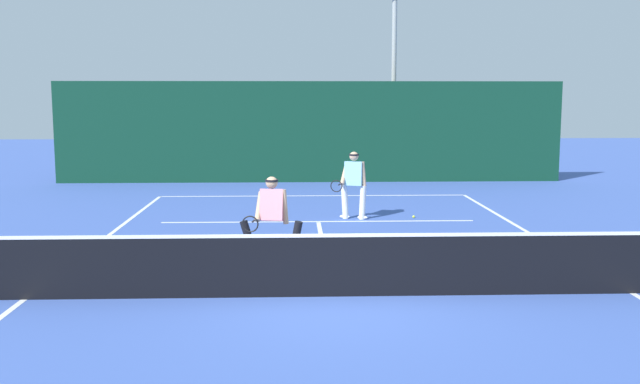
# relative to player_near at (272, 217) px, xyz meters

# --- Properties ---
(ground_plane) EXTENTS (80.00, 80.00, 0.00)m
(ground_plane) POSITION_rel_player_near_xyz_m (0.99, -2.10, -0.88)
(ground_plane) COLOR #3C58A8
(court_line_baseline_far) EXTENTS (9.29, 0.10, 0.01)m
(court_line_baseline_far) POSITION_rel_player_near_xyz_m (0.99, 8.91, -0.88)
(court_line_baseline_far) COLOR white
(court_line_baseline_far) RESTS_ON ground_plane
(court_line_sideline_left) EXTENTS (0.10, 22.01, 0.01)m
(court_line_sideline_left) POSITION_rel_player_near_xyz_m (-3.65, -2.10, -0.88)
(court_line_sideline_left) COLOR white
(court_line_sideline_left) RESTS_ON ground_plane
(court_line_sideline_right) EXTENTS (0.10, 22.01, 0.01)m
(court_line_sideline_right) POSITION_rel_player_near_xyz_m (5.64, -2.10, -0.88)
(court_line_sideline_right) COLOR white
(court_line_sideline_right) RESTS_ON ground_plane
(court_line_service) EXTENTS (7.58, 0.10, 0.01)m
(court_line_service) POSITION_rel_player_near_xyz_m (0.99, 4.41, -0.88)
(court_line_service) COLOR white
(court_line_service) RESTS_ON ground_plane
(court_line_centre) EXTENTS (0.10, 6.40, 0.01)m
(court_line_centre) POSITION_rel_player_near_xyz_m (0.99, 1.10, -0.88)
(court_line_centre) COLOR white
(court_line_centre) RESTS_ON ground_plane
(tennis_net) EXTENTS (10.19, 0.09, 1.07)m
(tennis_net) POSITION_rel_player_near_xyz_m (0.99, -2.10, -0.38)
(tennis_net) COLOR #1E4723
(tennis_net) RESTS_ON ground_plane
(player_near) EXTENTS (1.16, 0.86, 1.61)m
(player_near) POSITION_rel_player_near_xyz_m (0.00, 0.00, 0.00)
(player_near) COLOR black
(player_near) RESTS_ON ground_plane
(player_far) EXTENTS (0.96, 0.87, 1.67)m
(player_far) POSITION_rel_player_near_xyz_m (1.87, 4.77, 0.04)
(player_far) COLOR silver
(player_far) RESTS_ON ground_plane
(tennis_ball) EXTENTS (0.07, 0.07, 0.07)m
(tennis_ball) POSITION_rel_player_near_xyz_m (3.39, 4.84, -0.85)
(tennis_ball) COLOR #D1E033
(tennis_ball) RESTS_ON ground_plane
(back_fence_windscreen) EXTENTS (17.76, 0.12, 3.53)m
(back_fence_windscreen) POSITION_rel_player_near_xyz_m (0.99, 12.41, 0.88)
(back_fence_windscreen) COLOR #0D3725
(back_fence_windscreen) RESTS_ON ground_plane
(light_pole) EXTENTS (0.55, 0.44, 7.03)m
(light_pole) POSITION_rel_player_near_xyz_m (4.17, 14.27, 3.46)
(light_pole) COLOR #9EA39E
(light_pole) RESTS_ON ground_plane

